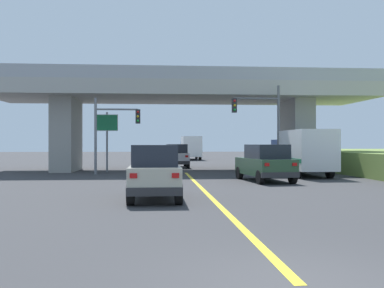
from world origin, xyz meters
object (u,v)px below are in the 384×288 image
Objects in this scene: suv_crossing at (265,163)px; sedan_oncoming at (176,156)px; highway_sign at (107,128)px; box_truck at (303,152)px; traffic_signal_nearside at (263,119)px; traffic_signal_farside at (112,126)px; suv_lead at (155,172)px; semi_truck_distant at (191,147)px.

sedan_oncoming is at bearing 99.13° from suv_crossing.
suv_crossing is 1.12× the size of highway_sign.
box_truck is 1.17× the size of traffic_signal_nearside.
traffic_signal_nearside is (5.48, -9.04, 2.72)m from sedan_oncoming.
traffic_signal_farside reaches higher than sedan_oncoming.
traffic_signal_nearside is 11.14m from highway_sign.
suv_lead is 14.56m from traffic_signal_farside.
traffic_signal_farside is 1.19× the size of highway_sign.
box_truck is 0.93× the size of semi_truck_distant.
suv_crossing is at bearing -36.33° from traffic_signal_farside.
box_truck reaches higher than suv_lead.
traffic_signal_farside reaches higher than suv_lead.
highway_sign is at bearing 131.20° from suv_crossing.
sedan_oncoming is 0.64× the size of semi_truck_distant.
box_truck is 13.15m from sedan_oncoming.
box_truck is 3.50m from traffic_signal_nearside.
traffic_signal_farside is at bearing 136.92° from suv_crossing.
semi_truck_distant reaches higher than box_truck.
semi_truck_distant is (-2.77, 28.04, -2.15)m from traffic_signal_nearside.
semi_truck_distant is (4.51, 41.25, 0.58)m from suv_lead.
traffic_signal_farside is (-4.76, -8.18, 2.22)m from sedan_oncoming.
highway_sign reaches higher than suv_lead.
suv_lead is 0.58× the size of semi_truck_distant.
suv_lead is 0.91× the size of sedan_oncoming.
traffic_signal_farside reaches higher than suv_crossing.
semi_truck_distant is (7.99, 25.22, -1.58)m from highway_sign.
traffic_signal_farside is at bearing -120.21° from sedan_oncoming.
highway_sign reaches higher than suv_crossing.
suv_lead is 0.73× the size of traffic_signal_nearside.
sedan_oncoming is at bearing 121.26° from traffic_signal_nearside.
semi_truck_distant is (-4.95, 29.68, 0.04)m from box_truck.
suv_crossing is 33.80m from semi_truck_distant.
suv_lead is 41.50m from semi_truck_distant.
highway_sign is at bearing 165.32° from traffic_signal_nearside.
sedan_oncoming is 0.93× the size of traffic_signal_farside.
traffic_signal_farside is (-2.96, 14.08, 2.23)m from suv_lead.
suv_crossing is 0.94× the size of traffic_signal_farside.
traffic_signal_nearside is at bearing 70.62° from suv_crossing.
semi_truck_distant is at bearing 83.76° from suv_lead.
semi_truck_distant is (-1.49, 33.77, 0.57)m from suv_crossing.
traffic_signal_farside reaches higher than semi_truck_distant.
traffic_signal_nearside reaches higher than traffic_signal_farside.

